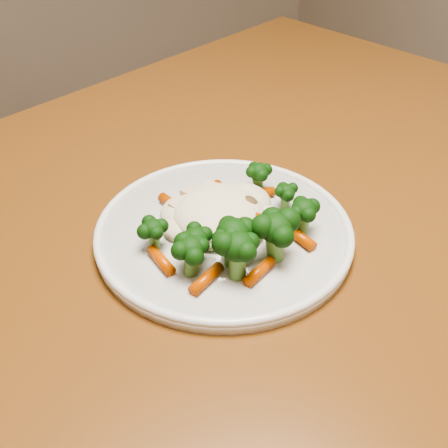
# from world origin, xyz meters

# --- Properties ---
(dining_table) EXTENTS (1.38, 1.15, 0.75)m
(dining_table) POSITION_xyz_m (0.24, -0.32, 0.65)
(dining_table) COLOR brown
(dining_table) RESTS_ON ground
(plate) EXTENTS (0.29, 0.29, 0.01)m
(plate) POSITION_xyz_m (0.20, -0.39, 0.76)
(plate) COLOR white
(plate) RESTS_ON dining_table
(meal) EXTENTS (0.20, 0.19, 0.05)m
(meal) POSITION_xyz_m (0.20, -0.41, 0.79)
(meal) COLOR beige
(meal) RESTS_ON plate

